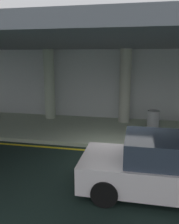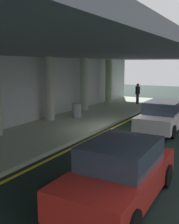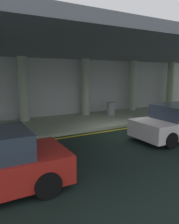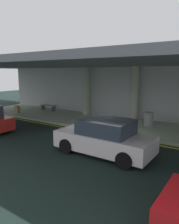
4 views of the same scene
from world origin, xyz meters
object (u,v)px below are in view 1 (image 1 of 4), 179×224
support_column_far_left (49,84)px  support_column_left_mid (125,86)px  car_white (164,167)px  trash_bin_steel (153,120)px

support_column_far_left → support_column_left_mid: (4.00, 0.00, 0.00)m
support_column_far_left → car_white: 8.31m
support_column_left_mid → trash_bin_steel: size_ratio=4.29×
support_column_far_left → car_white: size_ratio=0.89×
support_column_far_left → support_column_left_mid: same height
support_column_left_mid → support_column_far_left: bearing=180.0°
trash_bin_steel → car_white: bearing=-90.5°
support_column_far_left → car_white: support_column_far_left is taller
car_white → trash_bin_steel: bearing=-93.7°
support_column_far_left → car_white: (5.34, -6.24, -1.26)m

